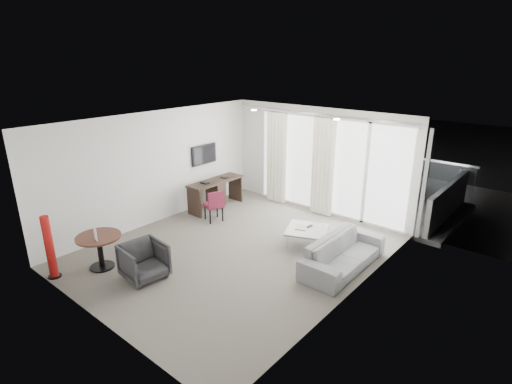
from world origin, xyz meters
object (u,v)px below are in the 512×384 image
Objects in this scene: desk_chair at (213,205)px; rattan_chair_a at (372,189)px; tub_armchair at (144,261)px; coffee_table at (307,237)px; rattan_chair_b at (398,189)px; red_lamp at (49,247)px; sofa at (344,253)px; round_table at (100,252)px; desk at (216,194)px.

desk_chair is 1.07× the size of rattan_chair_a.
desk_chair is 2.78m from tub_armchair.
coffee_table is 1.02× the size of rattan_chair_b.
red_lamp is 7.76m from rattan_chair_a.
desk_chair reaches higher than sofa.
round_table is at bearing 130.04° from sofa.
desk is 1.96× the size of round_table.
rattan_chair_a is at bearing 45.76° from desk.
sofa is at bearing -61.38° from rattan_chair_a.
rattan_chair_a reaches higher than round_table.
coffee_table is (2.99, -0.31, -0.19)m from desk.
tub_armchair is 0.88× the size of coffee_table.
desk_chair reaches higher than coffee_table.
rattan_chair_a is at bearing -6.49° from tub_armchair.
round_table reaches higher than sofa.
desk is 3.01m from coffee_table.
round_table reaches higher than coffee_table.
desk is at bearing 174.02° from coffee_table.
red_lamp is (-0.34, -3.65, 0.20)m from desk_chair.
round_table is 6.96m from rattan_chair_a.
desk is at bearing 80.81° from sofa.
sofa is at bearing -18.16° from coffee_table.
desk is at bearing 99.03° from round_table.
rattan_chair_a is 0.65m from rattan_chair_b.
sofa is at bearing -9.19° from desk.
tub_armchair is at bearing -65.32° from desk.
desk is 1.98× the size of rattan_chair_b.
coffee_table is 3.70m from rattan_chair_b.
tub_armchair reaches higher than sofa.
red_lamp is at bearing -115.58° from round_table.
coffee_table is (2.77, 3.97, -0.40)m from red_lamp.
tub_armchair is 0.99× the size of rattan_chair_a.
tub_armchair is 6.88m from rattan_chair_b.
rattan_chair_a is at bearing 16.77° from sofa.
rattan_chair_a reaches higher than tub_armchair.
desk reaches higher than coffee_table.
desk is 4.07m from sofa.
rattan_chair_a is (2.70, 7.27, -0.22)m from red_lamp.
round_table is 0.69× the size of red_lamp.
round_table is 0.85m from red_lamp.
sofa is (1.03, -0.34, 0.11)m from coffee_table.
sofa is at bearing -61.43° from rattan_chair_b.
desk is 2.04× the size of desk_chair.
sofa is (3.46, -0.02, -0.10)m from desk_chair.
sofa is at bearing 20.93° from desk_chair.
rattan_chair_b is (3.25, 7.62, -0.19)m from red_lamp.
rattan_chair_a is at bearing 69.62° from red_lamp.
tub_armchair is 3.30m from coffee_table.
desk_chair reaches higher than round_table.
rattan_chair_b is at bearing 67.16° from round_table.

